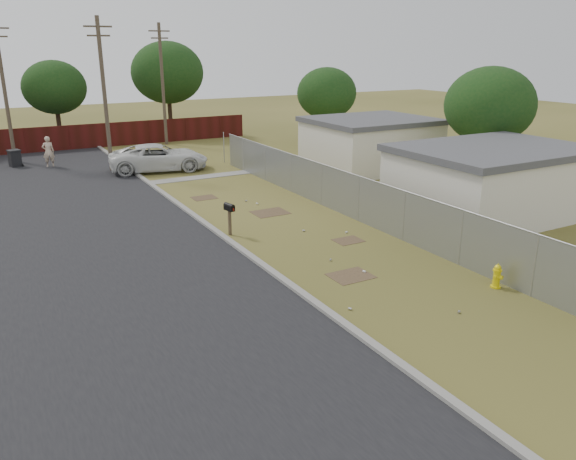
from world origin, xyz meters
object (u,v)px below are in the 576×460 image
fire_hydrant (497,276)px  pickup_truck (159,157)px  trash_bin (15,158)px  pedestrian (48,152)px  mailbox (229,210)px

fire_hydrant → pickup_truck: 22.91m
fire_hydrant → trash_bin: trash_bin is taller
fire_hydrant → pedestrian: pedestrian is taller
trash_bin → mailbox: bearing=-71.3°
fire_hydrant → pedestrian: 28.83m
mailbox → pedestrian: (-4.59, 18.13, -0.08)m
pickup_truck → fire_hydrant: bearing=-158.3°
mailbox → trash_bin: (-6.50, 19.24, -0.50)m
mailbox → pedestrian: 18.70m
pedestrian → mailbox: bearing=106.1°
mailbox → trash_bin: mailbox is taller
mailbox → trash_bin: bearing=108.7°
fire_hydrant → pedestrian: bearing=110.1°
fire_hydrant → pedestrian: size_ratio=0.41×
fire_hydrant → pickup_truck: pickup_truck is taller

